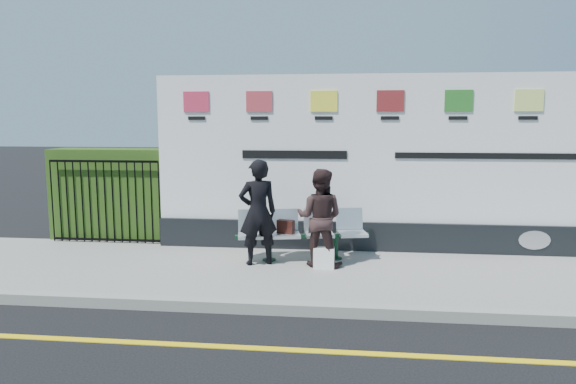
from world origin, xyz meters
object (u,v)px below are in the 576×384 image
(bench, at_px, (302,246))
(woman_right, at_px, (320,218))
(billboard, at_px, (388,175))
(woman_left, at_px, (258,212))

(bench, relative_size, woman_right, 1.37)
(billboard, bearing_deg, bench, -150.33)
(woman_right, bearing_deg, billboard, -125.14)
(bench, bearing_deg, billboard, 18.43)
(woman_left, bearing_deg, woman_right, 158.91)
(billboard, xyz_separation_m, woman_right, (-1.11, -1.09, -0.55))
(billboard, relative_size, bench, 3.89)
(woman_right, bearing_deg, bench, -35.93)
(billboard, xyz_separation_m, woman_left, (-2.06, -1.12, -0.48))
(bench, bearing_deg, woman_right, -57.37)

